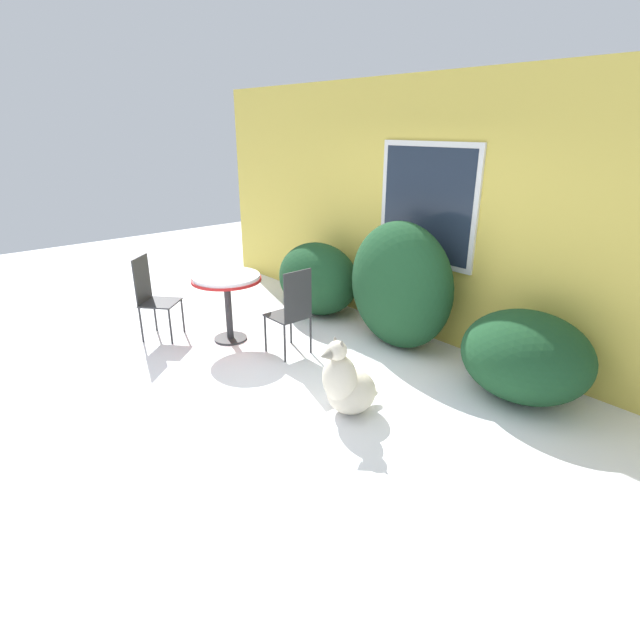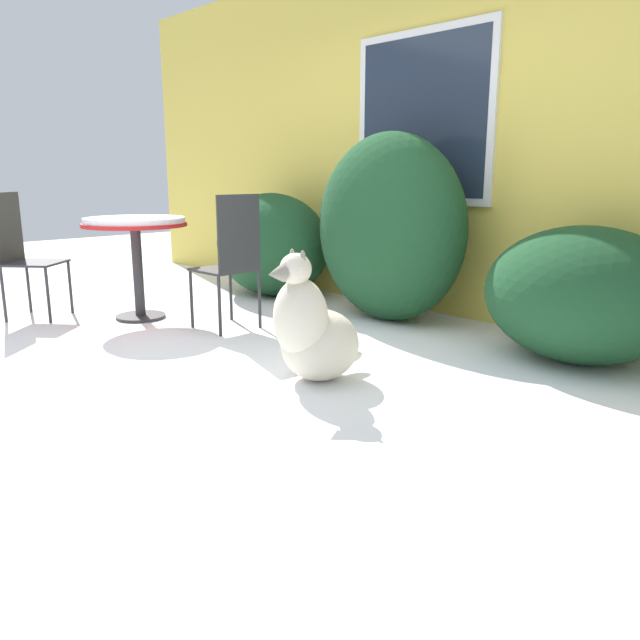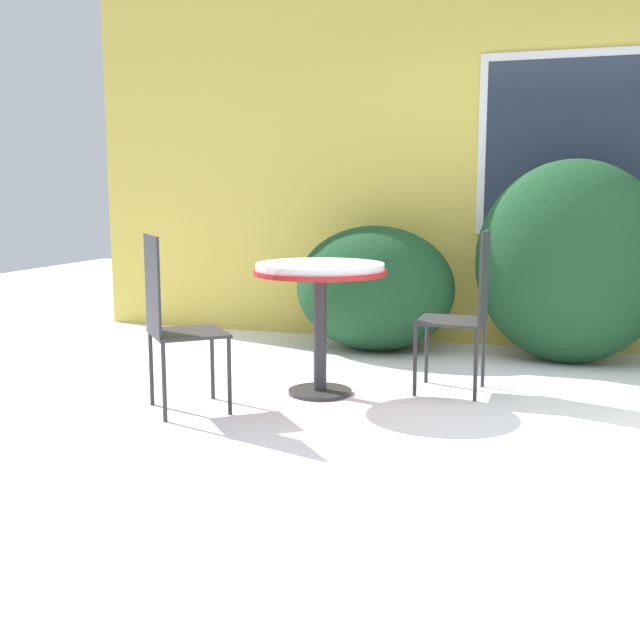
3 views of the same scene
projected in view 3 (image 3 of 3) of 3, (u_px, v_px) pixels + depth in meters
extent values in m
plane|color=white|center=(530.00, 425.00, 4.33)|extent=(16.00, 16.00, 0.00)
cube|color=#DBC14C|center=(560.00, 158.00, 6.14)|extent=(8.00, 0.06, 2.97)
cube|color=silver|center=(569.00, 144.00, 6.06)|extent=(1.35, 0.04, 1.37)
cube|color=#1E2838|center=(568.00, 144.00, 6.05)|extent=(1.23, 0.01, 1.25)
ellipsoid|color=#194223|center=(375.00, 289.00, 6.24)|extent=(1.25, 0.93, 0.97)
ellipsoid|color=#194223|center=(571.00, 263.00, 5.73)|extent=(1.37, 0.75, 1.47)
cylinder|color=#2D2D30|center=(320.00, 392.00, 4.98)|extent=(0.39, 0.39, 0.03)
cylinder|color=#2D2D30|center=(320.00, 333.00, 4.92)|extent=(0.08, 0.08, 0.72)
cylinder|color=red|center=(320.00, 272.00, 4.86)|extent=(0.81, 0.81, 0.03)
cylinder|color=white|center=(320.00, 266.00, 4.85)|extent=(0.78, 0.78, 0.04)
cube|color=#2D2D30|center=(451.00, 321.00, 4.96)|extent=(0.40, 0.40, 0.02)
cube|color=#2D2D30|center=(484.00, 276.00, 4.86)|extent=(0.02, 0.37, 0.55)
cylinder|color=#2D2D30|center=(427.00, 350.00, 5.23)|extent=(0.02, 0.02, 0.44)
cylinder|color=#2D2D30|center=(415.00, 361.00, 4.89)|extent=(0.02, 0.02, 0.44)
cylinder|color=#2D2D30|center=(483.00, 353.00, 5.12)|extent=(0.02, 0.02, 0.44)
cylinder|color=#2D2D30|center=(476.00, 365.00, 4.77)|extent=(0.02, 0.02, 0.44)
cube|color=#2D2D30|center=(188.00, 333.00, 4.55)|extent=(0.57, 0.57, 0.02)
cube|color=#2D2D30|center=(152.00, 285.00, 4.43)|extent=(0.26, 0.29, 0.55)
cylinder|color=#2D2D30|center=(229.00, 376.00, 4.49)|extent=(0.02, 0.02, 0.44)
cylinder|color=#2D2D30|center=(212.00, 363.00, 4.82)|extent=(0.02, 0.02, 0.44)
cylinder|color=#2D2D30|center=(164.00, 383.00, 4.35)|extent=(0.02, 0.02, 0.44)
cylinder|color=#2D2D30|center=(151.00, 369.00, 4.68)|extent=(0.02, 0.02, 0.44)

